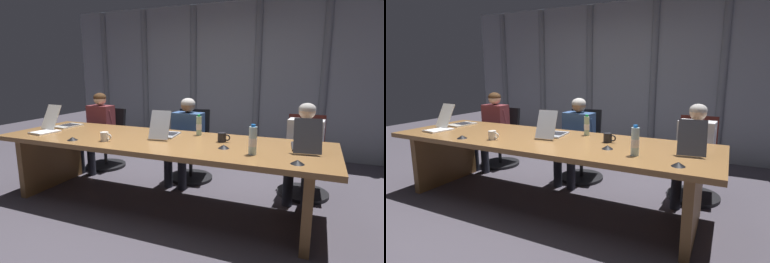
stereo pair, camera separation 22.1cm
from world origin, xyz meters
TOP-DOWN VIEW (x-y plane):
  - ground_plane at (0.00, 0.00)m, footprint 12.95×12.95m
  - conference_table at (0.00, 0.00)m, footprint 3.62×1.10m
  - curtain_backdrop at (-0.00, 2.63)m, footprint 6.48×0.17m
  - laptop_left_end at (-1.48, 0.14)m, footprint 0.27×0.51m
  - laptop_left_mid at (0.02, 0.14)m, footprint 0.26×0.48m
  - laptop_center at (1.50, 0.13)m, footprint 0.29×0.49m
  - office_chair_left_end at (-1.43, 0.96)m, footprint 0.60×0.60m
  - office_chair_left_mid at (-0.00, 0.96)m, footprint 0.60×0.61m
  - office_chair_center at (1.48, 0.96)m, footprint 0.60×0.60m
  - person_left_end at (-1.47, 0.80)m, footprint 0.38×0.55m
  - person_left_mid at (-0.03, 0.80)m, footprint 0.43×0.56m
  - person_center at (1.46, 0.80)m, footprint 0.43×0.57m
  - water_bottle_primary at (0.34, 0.37)m, footprint 0.06×0.06m
  - water_bottle_secondary at (1.07, -0.22)m, footprint 0.07×0.07m
  - coffee_mug_near at (0.68, 0.15)m, footprint 0.13×0.09m
  - coffee_mug_far at (-0.47, -0.29)m, footprint 0.13×0.08m
  - conference_mic_left_side at (1.46, -0.37)m, footprint 0.11×0.11m
  - conference_mic_middle at (-0.81, -0.39)m, footprint 0.11×0.11m
  - conference_mic_right_side at (0.77, -0.11)m, footprint 0.11×0.11m
  - spiral_notepad at (-1.41, -0.21)m, footprint 0.25×0.33m

SIDE VIEW (x-z plane):
  - ground_plane at x=0.00m, z-range 0.00..0.00m
  - office_chair_left_end at x=-1.43m, z-range -0.12..0.78m
  - office_chair_left_mid at x=0.00m, z-range -0.13..0.82m
  - office_chair_center at x=1.48m, z-range -0.13..0.82m
  - conference_table at x=0.00m, z-range 0.22..0.98m
  - person_center at x=1.46m, z-range 0.07..1.19m
  - person_left_mid at x=-0.03m, z-range 0.07..1.20m
  - person_left_end at x=-1.47m, z-range 0.07..1.22m
  - spiral_notepad at x=-1.41m, z-range 0.75..0.77m
  - conference_mic_left_side at x=1.46m, z-range 0.75..0.79m
  - conference_mic_middle at x=-0.81m, z-range 0.75..0.79m
  - conference_mic_right_side at x=0.77m, z-range 0.75..0.79m
  - coffee_mug_far at x=-0.47m, z-range 0.75..0.85m
  - coffee_mug_near at x=0.68m, z-range 0.75..0.85m
  - laptop_left_end at x=-1.48m, z-range 0.66..0.96m
  - laptop_left_mid at x=0.02m, z-range 0.66..0.97m
  - laptop_center at x=1.50m, z-range 0.66..0.97m
  - water_bottle_primary at x=0.34m, z-range 0.74..0.98m
  - water_bottle_secondary at x=1.07m, z-range 0.74..1.01m
  - curtain_backdrop at x=0.00m, z-range 0.00..2.66m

